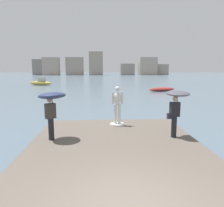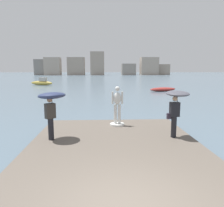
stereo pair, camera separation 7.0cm
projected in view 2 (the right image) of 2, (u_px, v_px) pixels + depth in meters
name	position (u px, v px, depth m)	size (l,w,h in m)	color
ground_plane	(104.00, 85.00, 43.92)	(400.00, 400.00, 0.00)	slate
pier	(118.00, 166.00, 6.88)	(6.56, 10.99, 0.40)	#60564C
statue_white_figure	(117.00, 108.00, 10.93)	(0.73, 0.73, 1.98)	silver
onlooker_left	(51.00, 101.00, 8.65)	(1.52, 1.53, 1.95)	black
onlooker_right	(176.00, 102.00, 8.94)	(1.04, 1.05, 1.96)	black
boat_mid	(163.00, 89.00, 32.26)	(4.36, 2.22, 0.57)	#9E2D28
boat_far	(42.00, 82.00, 44.54)	(5.16, 2.98, 1.60)	#B2993D
distant_skyline	(101.00, 67.00, 124.63)	(77.95, 10.93, 12.91)	gray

